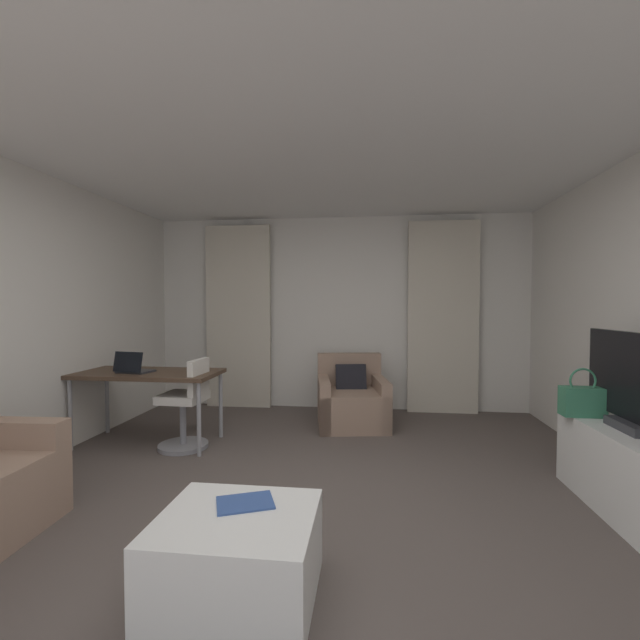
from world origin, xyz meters
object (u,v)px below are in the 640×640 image
at_px(tv_flatscreen, 635,384).
at_px(armchair, 352,401).
at_px(magazine_open, 245,503).
at_px(handbag_primary, 582,400).
at_px(desk, 149,377).
at_px(laptop, 133,368).
at_px(desk_chair, 187,408).
at_px(coffee_table, 237,556).
at_px(tv_console, 632,471).

bearing_deg(tv_flatscreen, armchair, 136.59).
bearing_deg(magazine_open, tv_flatscreen, 22.56).
bearing_deg(handbag_primary, tv_flatscreen, -66.82).
bearing_deg(armchair, desk, -155.56).
xyz_separation_m(armchair, magazine_open, (-0.41, -2.86, 0.14)).
bearing_deg(handbag_primary, laptop, 172.68).
distance_m(desk_chair, tv_flatscreen, 3.69).
relative_size(laptop, coffee_table, 0.48).
bearing_deg(tv_console, desk, 166.70).
bearing_deg(handbag_primary, armchair, 140.39).
height_order(tv_console, handbag_primary, handbag_primary).
bearing_deg(tv_flatscreen, desk, 166.57).
xyz_separation_m(desk_chair, coffee_table, (1.16, -1.98, -0.19)).
xyz_separation_m(armchair, tv_flatscreen, (1.98, -1.87, 0.60)).
bearing_deg(desk, tv_flatscreen, -13.43).
xyz_separation_m(desk, desk_chair, (0.44, -0.08, -0.28)).
height_order(armchair, tv_flatscreen, tv_flatscreen).
relative_size(coffee_table, magazine_open, 2.23).
bearing_deg(tv_console, magazine_open, -157.24).
height_order(laptop, magazine_open, laptop).
height_order(desk_chair, coffee_table, desk_chair).
xyz_separation_m(desk_chair, laptop, (-0.55, -0.00, 0.39)).
distance_m(tv_console, handbag_primary, 0.56).
xyz_separation_m(tv_console, handbag_primary, (-0.16, 0.35, 0.40)).
bearing_deg(magazine_open, tv_console, 22.76).
relative_size(laptop, handbag_primary, 0.97).
xyz_separation_m(coffee_table, handbag_primary, (2.24, 1.47, 0.48)).
relative_size(armchair, laptop, 2.64).
height_order(desk, coffee_table, desk).
relative_size(armchair, desk, 0.67).
relative_size(desk_chair, laptop, 2.48).
distance_m(desk, desk_chair, 0.53).
bearing_deg(desk, handbag_primary, -8.76).
bearing_deg(desk_chair, laptop, -179.94).
xyz_separation_m(magazine_open, tv_flatscreen, (2.39, 0.99, 0.47)).
distance_m(armchair, tv_flatscreen, 2.79).
relative_size(tv_console, tv_flatscreen, 1.02).
relative_size(coffee_table, tv_flatscreen, 0.69).
height_order(desk, tv_flatscreen, tv_flatscreen).
bearing_deg(coffee_table, laptop, 130.85).
distance_m(desk, handbag_primary, 3.88).
bearing_deg(laptop, desk, 36.10).
height_order(coffee_table, magazine_open, magazine_open).
bearing_deg(tv_flatscreen, magazine_open, -157.44).
xyz_separation_m(coffee_table, tv_flatscreen, (2.40, 1.11, 0.67)).
relative_size(desk_chair, magazine_open, 2.63).
height_order(laptop, tv_console, laptop).
bearing_deg(armchair, desk_chair, -147.65).
height_order(magazine_open, handbag_primary, handbag_primary).
distance_m(laptop, tv_console, 4.23).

